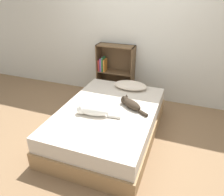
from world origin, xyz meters
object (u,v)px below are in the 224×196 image
bed (109,123)px  cat_light (92,111)px  pillow (130,85)px  cat_dark (130,104)px  bookshelf (115,70)px

bed → cat_light: 0.40m
pillow → cat_dark: bearing=-74.0°
cat_dark → bed: bearing=62.4°
pillow → cat_dark: 0.63m
bed → cat_dark: size_ratio=4.24×
bed → cat_dark: cat_dark is taller
cat_dark → pillow: bearing=-41.2°
bed → cat_light: size_ratio=3.19×
cat_light → bookshelf: (-0.22, 1.51, 0.00)m
bed → pillow: 0.82m
cat_light → cat_dark: (0.42, 0.38, -0.01)m
bed → bookshelf: 1.37m
bed → bookshelf: bearing=105.8°
cat_light → bookshelf: bookshelf is taller
cat_light → bookshelf: size_ratio=0.59×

